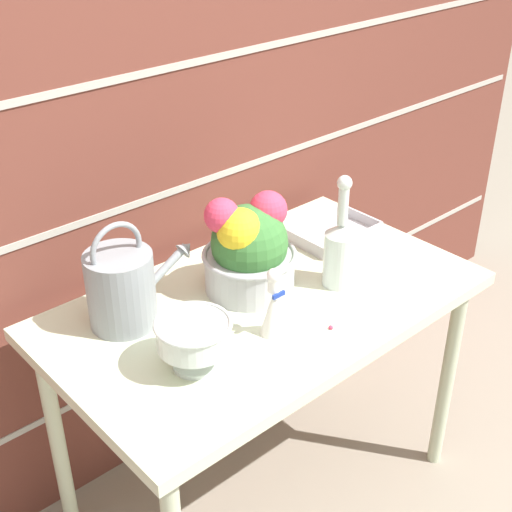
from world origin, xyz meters
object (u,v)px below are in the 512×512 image
(watering_can, at_px, (122,287))
(wire_tray, at_px, (334,234))
(crystal_pedestal_bowl, at_px, (194,336))
(glass_decanter, at_px, (340,249))
(flower_planter, at_px, (249,249))
(figurine_vase, at_px, (274,308))

(watering_can, distance_m, wire_tray, 0.74)
(crystal_pedestal_bowl, relative_size, wire_tray, 0.69)
(glass_decanter, relative_size, wire_tray, 1.24)
(flower_planter, height_order, figurine_vase, flower_planter)
(crystal_pedestal_bowl, xyz_separation_m, figurine_vase, (0.23, -0.03, -0.01))
(crystal_pedestal_bowl, distance_m, figurine_vase, 0.23)
(crystal_pedestal_bowl, bearing_deg, flower_planter, 28.26)
(watering_can, bearing_deg, glass_decanter, -23.66)
(crystal_pedestal_bowl, height_order, glass_decanter, glass_decanter)
(watering_can, distance_m, glass_decanter, 0.59)
(glass_decanter, relative_size, figurine_vase, 1.75)
(crystal_pedestal_bowl, distance_m, wire_tray, 0.75)
(watering_can, xyz_separation_m, figurine_vase, (0.25, -0.29, -0.03))
(wire_tray, bearing_deg, crystal_pedestal_bowl, -163.05)
(flower_planter, bearing_deg, wire_tray, 6.74)
(crystal_pedestal_bowl, relative_size, glass_decanter, 0.56)
(flower_planter, relative_size, figurine_vase, 1.51)
(watering_can, relative_size, crystal_pedestal_bowl, 1.74)
(crystal_pedestal_bowl, relative_size, figurine_vase, 0.97)
(glass_decanter, height_order, figurine_vase, glass_decanter)
(glass_decanter, bearing_deg, wire_tray, 45.14)
(watering_can, height_order, crystal_pedestal_bowl, watering_can)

